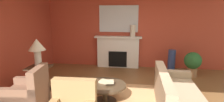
% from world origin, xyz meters
% --- Properties ---
extents(ground_plane, '(8.58, 8.58, 0.00)m').
position_xyz_m(ground_plane, '(0.00, 0.00, 0.00)').
color(ground_plane, brown).
extents(wall_fireplace, '(7.20, 0.12, 2.86)m').
position_xyz_m(wall_fireplace, '(0.00, 2.87, 1.43)').
color(wall_fireplace, '#B7422D').
rests_on(wall_fireplace, ground_plane).
extents(wall_window, '(0.12, 6.21, 2.86)m').
position_xyz_m(wall_window, '(-3.36, 0.30, 1.43)').
color(wall_window, '#B7422D').
rests_on(wall_window, ground_plane).
extents(area_rug, '(3.12, 2.34, 0.01)m').
position_xyz_m(area_rug, '(-0.54, -0.23, 0.01)').
color(area_rug, tan).
rests_on(area_rug, ground_plane).
extents(fireplace, '(1.80, 0.35, 1.22)m').
position_xyz_m(fireplace, '(-0.54, 2.66, 0.58)').
color(fireplace, white).
rests_on(fireplace, ground_plane).
extents(mantel_mirror, '(1.49, 0.04, 1.00)m').
position_xyz_m(mantel_mirror, '(-0.54, 2.78, 1.87)').
color(mantel_mirror, silver).
extents(sofa, '(0.93, 2.11, 0.85)m').
position_xyz_m(sofa, '(1.08, -0.43, 0.30)').
color(sofa, tan).
rests_on(sofa, ground_plane).
extents(armchair_near_window, '(0.90, 0.90, 0.95)m').
position_xyz_m(armchair_near_window, '(-2.21, -0.72, 0.31)').
color(armchair_near_window, brown).
rests_on(armchair_near_window, ground_plane).
extents(coffee_table, '(1.00, 1.00, 0.45)m').
position_xyz_m(coffee_table, '(-0.54, -0.23, 0.34)').
color(coffee_table, '#3D2D1E').
rests_on(coffee_table, ground_plane).
extents(side_table, '(0.56, 0.56, 0.70)m').
position_xyz_m(side_table, '(-2.39, 0.12, 0.40)').
color(side_table, '#3D2D1E').
rests_on(side_table, ground_plane).
extents(table_lamp, '(0.44, 0.44, 0.75)m').
position_xyz_m(table_lamp, '(-2.39, 0.12, 1.22)').
color(table_lamp, beige).
rests_on(table_lamp, side_table).
extents(vase_tall_corner, '(0.26, 0.26, 0.81)m').
position_xyz_m(vase_tall_corner, '(1.44, 2.36, 0.40)').
color(vase_tall_corner, navy).
rests_on(vase_tall_corner, ground_plane).
extents(vase_mantel_right, '(0.20, 0.20, 0.43)m').
position_xyz_m(vase_mantel_right, '(0.01, 2.61, 1.44)').
color(vase_mantel_right, beige).
rests_on(vase_mantel_right, fireplace).
extents(book_red_cover, '(0.25, 0.24, 0.05)m').
position_xyz_m(book_red_cover, '(-0.58, -0.12, 0.48)').
color(book_red_cover, tan).
rests_on(book_red_cover, coffee_table).
extents(book_art_folio, '(0.23, 0.21, 0.05)m').
position_xyz_m(book_art_folio, '(-0.42, -0.26, 0.53)').
color(book_art_folio, tan).
rests_on(book_art_folio, coffee_table).
extents(potted_plant, '(0.56, 0.56, 0.83)m').
position_xyz_m(potted_plant, '(2.04, 1.93, 0.49)').
color(potted_plant, '#A8754C').
rests_on(potted_plant, ground_plane).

